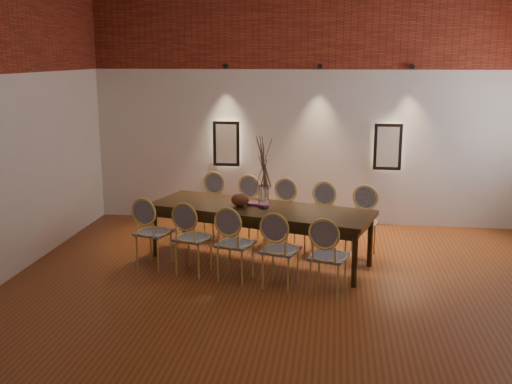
# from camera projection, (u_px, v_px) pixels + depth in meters

# --- Properties ---
(floor) EXTENTS (7.00, 7.00, 0.02)m
(floor) POSITION_uv_depth(u_px,v_px,m) (287.00, 308.00, 6.63)
(floor) COLOR brown
(floor) RESTS_ON ground
(wall_back) EXTENTS (7.00, 0.10, 4.00)m
(wall_back) POSITION_uv_depth(u_px,v_px,m) (307.00, 101.00, 9.61)
(wall_back) COLOR silver
(wall_back) RESTS_ON ground
(wall_front) EXTENTS (7.00, 0.10, 4.00)m
(wall_front) POSITION_uv_depth(u_px,v_px,m) (229.00, 216.00, 2.75)
(wall_front) COLOR silver
(wall_front) RESTS_ON ground
(brick_band_back) EXTENTS (7.00, 0.02, 1.50)m
(brick_band_back) POSITION_uv_depth(u_px,v_px,m) (308.00, 20.00, 9.26)
(brick_band_back) COLOR maroon
(brick_band_back) RESTS_ON ground
(niche_left) EXTENTS (0.36, 0.06, 0.66)m
(niche_left) POSITION_uv_depth(u_px,v_px,m) (227.00, 144.00, 9.84)
(niche_left) COLOR #FFEAC6
(niche_left) RESTS_ON wall_back
(niche_right) EXTENTS (0.36, 0.06, 0.66)m
(niche_right) POSITION_uv_depth(u_px,v_px,m) (388.00, 147.00, 9.50)
(niche_right) COLOR #FFEAC6
(niche_right) RESTS_ON wall_back
(spot_fixture_left) EXTENTS (0.08, 0.10, 0.08)m
(spot_fixture_left) POSITION_uv_depth(u_px,v_px,m) (225.00, 66.00, 9.53)
(spot_fixture_left) COLOR black
(spot_fixture_left) RESTS_ON wall_back
(spot_fixture_mid) EXTENTS (0.08, 0.10, 0.08)m
(spot_fixture_mid) POSITION_uv_depth(u_px,v_px,m) (320.00, 66.00, 9.34)
(spot_fixture_mid) COLOR black
(spot_fixture_mid) RESTS_ON wall_back
(spot_fixture_right) EXTENTS (0.08, 0.10, 0.08)m
(spot_fixture_right) POSITION_uv_depth(u_px,v_px,m) (412.00, 66.00, 9.16)
(spot_fixture_right) COLOR black
(spot_fixture_right) RESTS_ON wall_back
(dining_table) EXTENTS (3.11, 1.74, 0.75)m
(dining_table) POSITION_uv_depth(u_px,v_px,m) (260.00, 234.00, 8.02)
(dining_table) COLOR #38240E
(dining_table) RESTS_ON floor
(chair_near_a) EXTENTS (0.55, 0.55, 0.94)m
(chair_near_a) POSITION_uv_depth(u_px,v_px,m) (153.00, 232.00, 7.79)
(chair_near_a) COLOR #D7BF5E
(chair_near_a) RESTS_ON floor
(chair_near_b) EXTENTS (0.55, 0.55, 0.94)m
(chair_near_b) POSITION_uv_depth(u_px,v_px,m) (193.00, 238.00, 7.56)
(chair_near_b) COLOR #D7BF5E
(chair_near_b) RESTS_ON floor
(chair_near_c) EXTENTS (0.55, 0.55, 0.94)m
(chair_near_c) POSITION_uv_depth(u_px,v_px,m) (235.00, 244.00, 7.32)
(chair_near_c) COLOR #D7BF5E
(chair_near_c) RESTS_ON floor
(chair_near_d) EXTENTS (0.55, 0.55, 0.94)m
(chair_near_d) POSITION_uv_depth(u_px,v_px,m) (280.00, 250.00, 7.09)
(chair_near_d) COLOR #D7BF5E
(chair_near_d) RESTS_ON floor
(chair_near_e) EXTENTS (0.55, 0.55, 0.94)m
(chair_near_e) POSITION_uv_depth(u_px,v_px,m) (329.00, 256.00, 6.86)
(chair_near_e) COLOR #D7BF5E
(chair_near_e) RESTS_ON floor
(chair_far_a) EXTENTS (0.55, 0.55, 0.94)m
(chair_far_a) POSITION_uv_depth(u_px,v_px,m) (208.00, 206.00, 9.14)
(chair_far_a) COLOR #D7BF5E
(chair_far_a) RESTS_ON floor
(chair_far_b) EXTENTS (0.55, 0.55, 0.94)m
(chair_far_b) POSITION_uv_depth(u_px,v_px,m) (244.00, 210.00, 8.90)
(chair_far_b) COLOR #D7BF5E
(chair_far_b) RESTS_ON floor
(chair_far_c) EXTENTS (0.55, 0.55, 0.94)m
(chair_far_c) POSITION_uv_depth(u_px,v_px,m) (281.00, 214.00, 8.67)
(chair_far_c) COLOR #D7BF5E
(chair_far_c) RESTS_ON floor
(chair_far_d) EXTENTS (0.55, 0.55, 0.94)m
(chair_far_d) POSITION_uv_depth(u_px,v_px,m) (320.00, 219.00, 8.44)
(chair_far_d) COLOR #D7BF5E
(chair_far_d) RESTS_ON floor
(chair_far_e) EXTENTS (0.55, 0.55, 0.94)m
(chair_far_e) POSITION_uv_depth(u_px,v_px,m) (361.00, 223.00, 8.20)
(chair_far_e) COLOR #D7BF5E
(chair_far_e) RESTS_ON floor
(vase) EXTENTS (0.14, 0.14, 0.30)m
(vase) POSITION_uv_depth(u_px,v_px,m) (264.00, 197.00, 7.88)
(vase) COLOR silver
(vase) RESTS_ON dining_table
(dried_branches) EXTENTS (0.50, 0.50, 0.70)m
(dried_branches) POSITION_uv_depth(u_px,v_px,m) (264.00, 163.00, 7.78)
(dried_branches) COLOR brown
(dried_branches) RESTS_ON vase
(bowl) EXTENTS (0.24, 0.24, 0.18)m
(bowl) POSITION_uv_depth(u_px,v_px,m) (240.00, 200.00, 7.97)
(bowl) COLOR brown
(bowl) RESTS_ON dining_table
(book) EXTENTS (0.30, 0.25, 0.03)m
(book) POSITION_uv_depth(u_px,v_px,m) (258.00, 204.00, 8.06)
(book) COLOR #7B2660
(book) RESTS_ON dining_table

